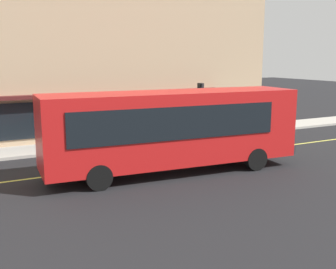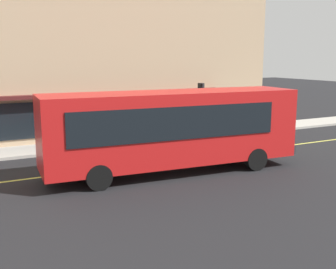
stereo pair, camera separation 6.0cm
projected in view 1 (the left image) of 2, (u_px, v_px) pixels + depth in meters
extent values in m
plane|color=black|center=(165.00, 161.00, 19.91)|extent=(120.00, 120.00, 0.00)
cube|color=#B2ADA3|center=(126.00, 141.00, 24.21)|extent=(80.00, 2.51, 0.15)
cube|color=#D8D14C|center=(165.00, 161.00, 19.91)|extent=(36.00, 0.16, 0.01)
cube|color=tan|center=(49.00, 11.00, 27.23)|extent=(27.23, 10.49, 15.79)
cube|color=#4C1919|center=(75.00, 95.00, 23.39)|extent=(19.06, 0.70, 0.20)
cube|color=black|center=(75.00, 118.00, 23.82)|extent=(16.34, 0.08, 2.00)
cube|color=red|center=(173.00, 127.00, 17.65)|extent=(11.15, 3.28, 3.00)
cube|color=black|center=(277.00, 112.00, 19.72)|extent=(0.27, 2.10, 1.80)
cube|color=black|center=(155.00, 115.00, 18.61)|extent=(8.78, 0.69, 1.32)
cube|color=black|center=(179.00, 123.00, 16.32)|extent=(8.78, 0.69, 1.32)
cube|color=#0CF259|center=(280.00, 93.00, 19.58)|extent=(0.22, 1.90, 0.36)
cube|color=#2D2D33|center=(278.00, 145.00, 20.06)|extent=(0.33, 2.41, 0.40)
cylinder|color=black|center=(229.00, 149.00, 20.33)|extent=(1.02, 0.37, 1.00)
cylinder|color=black|center=(256.00, 159.00, 18.29)|extent=(1.02, 0.37, 1.00)
cylinder|color=black|center=(86.00, 163.00, 17.57)|extent=(1.02, 0.37, 1.00)
cylinder|color=black|center=(99.00, 177.00, 15.54)|extent=(1.02, 0.37, 1.00)
cylinder|color=#2D2D33|center=(202.00, 110.00, 25.40)|extent=(0.12, 0.12, 3.20)
cube|color=black|center=(201.00, 90.00, 25.37)|extent=(0.30, 0.30, 0.90)
sphere|color=red|center=(199.00, 86.00, 25.46)|extent=(0.18, 0.18, 0.18)
sphere|color=orange|center=(199.00, 90.00, 25.51)|extent=(0.18, 0.18, 0.18)
sphere|color=green|center=(199.00, 95.00, 25.56)|extent=(0.18, 0.18, 0.18)
cube|color=white|center=(152.00, 138.00, 22.41)|extent=(4.39, 2.03, 0.75)
cube|color=black|center=(150.00, 127.00, 22.23)|extent=(2.48, 1.64, 0.55)
cylinder|color=black|center=(170.00, 139.00, 23.78)|extent=(0.65, 0.25, 0.64)
cylinder|color=black|center=(183.00, 144.00, 22.31)|extent=(0.65, 0.25, 0.64)
cylinder|color=black|center=(123.00, 143.00, 22.62)|extent=(0.65, 0.25, 0.64)
cylinder|color=black|center=(133.00, 149.00, 21.15)|extent=(0.65, 0.25, 0.64)
cube|color=black|center=(237.00, 131.00, 24.64)|extent=(4.40, 2.04, 0.75)
cube|color=black|center=(239.00, 120.00, 24.59)|extent=(2.49, 1.65, 0.55)
cylinder|color=black|center=(227.00, 140.00, 23.28)|extent=(0.65, 0.26, 0.64)
cylinder|color=black|center=(209.00, 136.00, 24.66)|extent=(0.65, 0.26, 0.64)
cylinder|color=black|center=(264.00, 135.00, 24.71)|extent=(0.65, 0.26, 0.64)
cylinder|color=black|center=(246.00, 131.00, 26.09)|extent=(0.65, 0.26, 0.64)
cylinder|color=black|center=(103.00, 138.00, 22.87)|extent=(0.18, 0.18, 0.78)
cylinder|color=#26723F|center=(102.00, 125.00, 22.74)|extent=(0.34, 0.34, 0.62)
sphere|color=tan|center=(102.00, 118.00, 22.66)|extent=(0.22, 0.22, 0.22)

